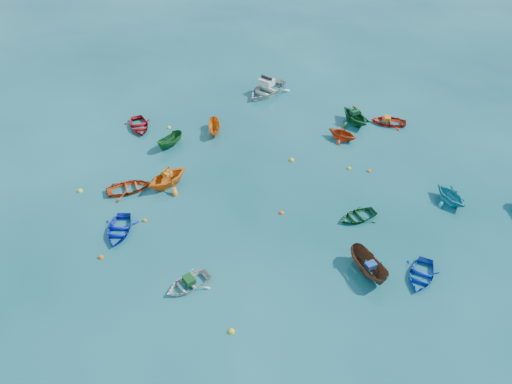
# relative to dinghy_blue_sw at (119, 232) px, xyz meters

# --- Properties ---
(ground) EXTENTS (160.00, 160.00, 0.00)m
(ground) POSITION_rel_dinghy_blue_sw_xyz_m (8.09, -0.24, 0.00)
(ground) COLOR #093C43
(ground) RESTS_ON ground
(dinghy_blue_sw) EXTENTS (2.52, 3.26, 0.62)m
(dinghy_blue_sw) POSITION_rel_dinghy_blue_sw_xyz_m (0.00, 0.00, 0.00)
(dinghy_blue_sw) COLOR #0E1CB6
(dinghy_blue_sw) RESTS_ON ground
(dinghy_white_near) EXTENTS (3.26, 3.26, 0.56)m
(dinghy_white_near) POSITION_rel_dinghy_blue_sw_xyz_m (5.42, -3.63, 0.00)
(dinghy_white_near) COLOR beige
(dinghy_white_near) RESTS_ON ground
(sampan_brown_mid) EXTENTS (2.75, 3.35, 1.24)m
(sampan_brown_mid) POSITION_rel_dinghy_blue_sw_xyz_m (15.51, -1.13, 0.00)
(sampan_brown_mid) COLOR #56321F
(sampan_brown_mid) RESTS_ON ground
(dinghy_blue_se) EXTENTS (2.74, 3.26, 0.58)m
(dinghy_blue_se) POSITION_rel_dinghy_blue_sw_xyz_m (18.53, -1.07, 0.00)
(dinghy_blue_se) COLOR #0E35B9
(dinghy_blue_se) RESTS_ON ground
(dinghy_orange_w) EXTENTS (4.20, 4.28, 1.71)m
(dinghy_orange_w) POSITION_rel_dinghy_blue_sw_xyz_m (1.74, 5.09, 0.00)
(dinghy_orange_w) COLOR orange
(dinghy_orange_w) RESTS_ON ground
(dinghy_green_e) EXTENTS (3.21, 2.99, 0.54)m
(dinghy_green_e) POSITION_rel_dinghy_blue_sw_xyz_m (14.97, 3.52, 0.00)
(dinghy_green_e) COLOR #124D22
(dinghy_green_e) RESTS_ON ground
(dinghy_cyan_se) EXTENTS (3.30, 3.39, 1.36)m
(dinghy_cyan_se) POSITION_rel_dinghy_blue_sw_xyz_m (21.19, 6.12, 0.00)
(dinghy_cyan_se) COLOR teal
(dinghy_cyan_se) RESTS_ON ground
(dinghy_red_nw) EXTENTS (3.75, 3.40, 0.64)m
(dinghy_red_nw) POSITION_rel_dinghy_blue_sw_xyz_m (-0.79, 4.17, 0.00)
(dinghy_red_nw) COLOR #C23D10
(dinghy_red_nw) RESTS_ON ground
(sampan_orange_n) EXTENTS (1.53, 2.71, 0.99)m
(sampan_orange_n) POSITION_rel_dinghy_blue_sw_xyz_m (3.58, 12.40, 0.00)
(sampan_orange_n) COLOR orange
(sampan_orange_n) RESTS_ON ground
(dinghy_green_n) EXTENTS (4.05, 4.15, 1.66)m
(dinghy_green_n) POSITION_rel_dinghy_blue_sw_xyz_m (14.84, 15.49, 0.00)
(dinghy_green_n) COLOR #135328
(dinghy_green_n) RESTS_ON ground
(dinghy_red_ne) EXTENTS (3.05, 2.30, 0.60)m
(dinghy_red_ne) POSITION_rel_dinghy_blue_sw_xyz_m (17.65, 15.86, 0.00)
(dinghy_red_ne) COLOR red
(dinghy_red_ne) RESTS_ON ground
(dinghy_red_far) EXTENTS (3.40, 3.75, 0.64)m
(dinghy_red_far) POSITION_rel_dinghy_blue_sw_xyz_m (-2.75, 12.14, 0.00)
(dinghy_red_far) COLOR #A10D13
(dinghy_red_far) RESTS_ON ground
(dinghy_orange_far) EXTENTS (3.12, 2.96, 1.29)m
(dinghy_orange_far) POSITION_rel_dinghy_blue_sw_xyz_m (13.86, 12.89, 0.00)
(dinghy_orange_far) COLOR #BB3911
(dinghy_orange_far) RESTS_ON ground
(sampan_green_far) EXTENTS (2.02, 2.73, 1.00)m
(sampan_green_far) POSITION_rel_dinghy_blue_sw_xyz_m (0.56, 9.96, 0.00)
(sampan_green_far) COLOR #13511E
(sampan_green_far) RESTS_ON ground
(motorboat_white) EXTENTS (5.01, 5.52, 1.54)m
(motorboat_white) POSITION_rel_dinghy_blue_sw_xyz_m (6.89, 19.68, 0.00)
(motorboat_white) COLOR silver
(motorboat_white) RESTS_ON ground
(tarp_green_a) EXTENTS (0.87, 0.87, 0.34)m
(tarp_green_a) POSITION_rel_dinghy_blue_sw_xyz_m (5.49, -3.56, 0.45)
(tarp_green_a) COLOR #104318
(tarp_green_a) RESTS_ON dinghy_white_near
(tarp_blue_a) EXTENTS (0.76, 0.71, 0.29)m
(tarp_blue_a) POSITION_rel_dinghy_blue_sw_xyz_m (15.59, -1.26, 0.77)
(tarp_blue_a) COLOR navy
(tarp_blue_a) RESTS_ON sampan_brown_mid
(tarp_orange_a) EXTENTS (0.84, 0.81, 0.33)m
(tarp_orange_a) POSITION_rel_dinghy_blue_sw_xyz_m (1.77, 5.13, 1.02)
(tarp_orange_a) COLOR orange
(tarp_orange_a) RESTS_ON dinghy_orange_w
(tarp_green_b) EXTENTS (0.90, 0.86, 0.35)m
(tarp_green_b) POSITION_rel_dinghy_blue_sw_xyz_m (14.78, 15.57, 1.00)
(tarp_green_b) COLOR #104021
(tarp_green_b) RESTS_ON dinghy_green_n
(tarp_orange_b) EXTENTS (0.56, 0.71, 0.32)m
(tarp_orange_b) POSITION_rel_dinghy_blue_sw_xyz_m (17.55, 15.87, 0.46)
(tarp_orange_b) COLOR orange
(tarp_orange_b) RESTS_ON dinghy_red_ne
(buoy_or_a) EXTENTS (0.33, 0.33, 0.33)m
(buoy_or_a) POSITION_rel_dinghy_blue_sw_xyz_m (-0.31, -2.26, 0.00)
(buoy_or_a) COLOR #D8570B
(buoy_or_a) RESTS_ON ground
(buoy_ye_a) EXTENTS (0.35, 0.35, 0.35)m
(buoy_ye_a) POSITION_rel_dinghy_blue_sw_xyz_m (8.41, -6.30, 0.00)
(buoy_ye_a) COLOR yellow
(buoy_ye_a) RESTS_ON ground
(buoy_or_b) EXTENTS (0.32, 0.32, 0.32)m
(buoy_or_b) POSITION_rel_dinghy_blue_sw_xyz_m (10.01, 3.29, 0.00)
(buoy_or_b) COLOR #FD5A0D
(buoy_or_b) RESTS_ON ground
(buoy_ye_b) EXTENTS (0.37, 0.37, 0.37)m
(buoy_ye_b) POSITION_rel_dinghy_blue_sw_xyz_m (-4.17, 3.54, 0.00)
(buoy_ye_b) COLOR yellow
(buoy_ye_b) RESTS_ON ground
(buoy_or_c) EXTENTS (0.30, 0.30, 0.30)m
(buoy_or_c) POSITION_rel_dinghy_blue_sw_xyz_m (1.26, 1.26, 0.00)
(buoy_or_c) COLOR orange
(buoy_or_c) RESTS_ON ground
(buoy_ye_c) EXTENTS (0.39, 0.39, 0.39)m
(buoy_ye_c) POSITION_rel_dinghy_blue_sw_xyz_m (10.14, 9.36, 0.00)
(buoy_ye_c) COLOR yellow
(buoy_ye_c) RESTS_ON ground
(buoy_or_d) EXTENTS (0.30, 0.30, 0.30)m
(buoy_or_d) POSITION_rel_dinghy_blue_sw_xyz_m (15.89, 8.81, 0.00)
(buoy_or_d) COLOR #D5630B
(buoy_or_d) RESTS_ON ground
(buoy_ye_d) EXTENTS (0.33, 0.33, 0.33)m
(buoy_ye_d) POSITION_rel_dinghy_blue_sw_xyz_m (-0.34, 12.50, 0.00)
(buoy_ye_d) COLOR yellow
(buoy_ye_d) RESTS_ON ground
(buoy_or_e) EXTENTS (0.32, 0.32, 0.32)m
(buoy_or_e) POSITION_rel_dinghy_blue_sw_xyz_m (14.93, 18.16, 0.00)
(buoy_or_e) COLOR orange
(buoy_or_e) RESTS_ON ground
(buoy_ye_e) EXTENTS (0.32, 0.32, 0.32)m
(buoy_ye_e) POSITION_rel_dinghy_blue_sw_xyz_m (14.44, 8.92, 0.00)
(buoy_ye_e) COLOR gold
(buoy_ye_e) RESTS_ON ground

